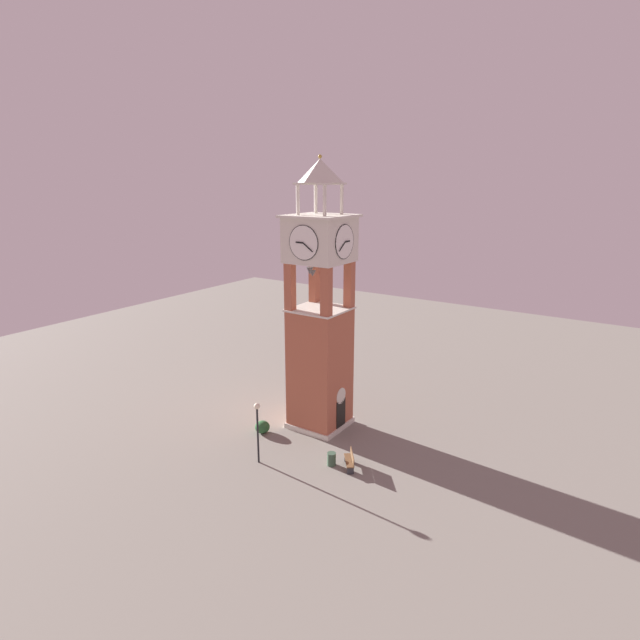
# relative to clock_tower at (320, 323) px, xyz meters

# --- Properties ---
(ground) EXTENTS (80.00, 80.00, 0.00)m
(ground) POSITION_rel_clock_tower_xyz_m (0.00, 0.00, -7.28)
(ground) COLOR gray
(clock_tower) EXTENTS (3.91, 3.91, 17.83)m
(clock_tower) POSITION_rel_clock_tower_xyz_m (0.00, 0.00, 0.00)
(clock_tower) COLOR #AD5B42
(clock_tower) RESTS_ON ground
(park_bench) EXTENTS (1.55, 1.31, 0.95)m
(park_bench) POSITION_rel_clock_tower_xyz_m (-3.62, -4.52, -6.80)
(park_bench) COLOR brown
(park_bench) RESTS_ON ground
(lamp_post) EXTENTS (0.36, 0.36, 3.83)m
(lamp_post) POSITION_rel_clock_tower_xyz_m (-6.14, 0.34, -4.62)
(lamp_post) COLOR black
(lamp_post) RESTS_ON ground
(trash_bin) EXTENTS (0.52, 0.52, 0.80)m
(trash_bin) POSITION_rel_clock_tower_xyz_m (-4.01, -3.47, -6.88)
(trash_bin) COLOR #38513D
(trash_bin) RESTS_ON ground
(shrub_near_entry) EXTENTS (0.99, 0.99, 0.82)m
(shrub_near_entry) POSITION_rel_clock_tower_xyz_m (-3.08, 2.58, -6.87)
(shrub_near_entry) COLOR #28562D
(shrub_near_entry) RESTS_ON ground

